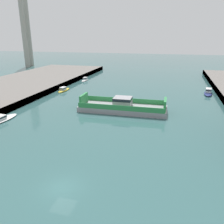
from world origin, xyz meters
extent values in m
plane|color=#335B5B|center=(0.00, 0.00, 0.00)|extent=(400.00, 400.00, 0.00)
cube|color=#4C4742|center=(-23.34, 20.00, 0.80)|extent=(0.30, 140.00, 1.59)
cube|color=#939399|center=(0.54, 28.44, 0.55)|extent=(19.38, 6.70, 1.10)
cube|color=#2D8947|center=(0.47, 31.53, 1.65)|extent=(18.48, 0.50, 1.10)
cube|color=#2D8947|center=(0.60, 25.35, 1.65)|extent=(18.48, 0.50, 1.10)
cube|color=#939399|center=(0.54, 28.44, 2.13)|extent=(3.92, 3.55, 2.05)
cube|color=black|center=(0.54, 28.44, 2.80)|extent=(3.96, 3.59, 0.60)
cube|color=#2D8947|center=(9.66, 28.63, 2.20)|extent=(0.59, 4.42, 2.20)
cube|color=#2D8947|center=(-8.59, 28.25, 2.20)|extent=(0.59, 4.42, 2.20)
ellipsoid|color=navy|center=(20.87, 49.69, 0.28)|extent=(3.02, 7.31, 0.56)
cube|color=silver|center=(20.94, 50.22, 1.11)|extent=(1.81, 2.65, 1.12)
cube|color=black|center=(20.94, 50.22, 1.25)|extent=(1.86, 2.73, 0.34)
ellipsoid|color=white|center=(-20.77, 59.93, 0.21)|extent=(1.75, 5.26, 0.42)
cube|color=silver|center=(-20.78, 60.33, 0.85)|extent=(1.21, 1.85, 0.85)
cube|color=black|center=(-20.78, 60.33, 0.96)|extent=(1.24, 1.90, 0.26)
ellipsoid|color=white|center=(-21.36, 15.96, 0.21)|extent=(3.56, 8.58, 0.42)
ellipsoid|color=yellow|center=(-21.05, 43.13, 0.20)|extent=(2.02, 6.58, 0.40)
cube|color=silver|center=(-21.05, 42.64, 0.82)|extent=(1.37, 2.31, 0.84)
cube|color=black|center=(-21.05, 42.64, 0.92)|extent=(1.41, 2.38, 0.25)
cylinder|color=#9E998E|center=(-64.87, 89.24, 17.85)|extent=(2.41, 2.41, 35.70)
cylinder|color=#9E998E|center=(-66.89, 95.03, 17.88)|extent=(3.50, 3.50, 35.77)
camera|label=1|loc=(10.94, -19.41, 16.03)|focal=37.00mm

